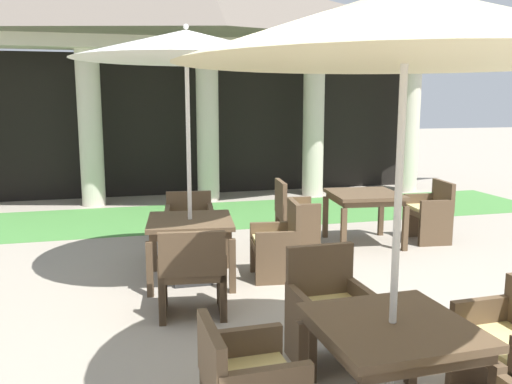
{
  "coord_description": "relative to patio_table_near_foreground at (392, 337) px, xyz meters",
  "views": [
    {
      "loc": [
        -1.81,
        -3.67,
        2.06
      ],
      "look_at": [
        -0.31,
        2.09,
        1.03
      ],
      "focal_mm": 37.87,
      "sensor_mm": 36.0,
      "label": 1
    }
  ],
  "objects": [
    {
      "name": "terracotta_urn",
      "position": [
        -0.83,
        5.03,
        -0.43
      ],
      "size": [
        0.31,
        0.31,
        0.42
      ],
      "color": "#9E5633",
      "rests_on": "ground"
    },
    {
      "name": "patio_chair_mid_right_east",
      "position": [
        0.17,
        2.97,
        -0.21
      ],
      "size": [
        0.57,
        0.6,
        0.9
      ],
      "rotation": [
        0.0,
        0.0,
        1.45
      ],
      "color": "brown",
      "rests_on": "ground"
    },
    {
      "name": "background_pavilion",
      "position": [
        0.21,
        8.11,
        2.84
      ],
      "size": [
        10.27,
        2.84,
        4.5
      ],
      "color": "beige",
      "rests_on": "ground"
    },
    {
      "name": "patio_chair_near_foreground_north",
      "position": [
        -0.03,
        0.93,
        -0.21
      ],
      "size": [
        0.6,
        0.56,
        0.89
      ],
      "rotation": [
        0.0,
        0.0,
        -3.11
      ],
      "color": "brown",
      "rests_on": "ground"
    },
    {
      "name": "patio_table_near_foreground",
      "position": [
        0.0,
        0.0,
        0.0
      ],
      "size": [
        0.95,
        0.95,
        0.71
      ],
      "rotation": [
        0.0,
        0.0,
        0.03
      ],
      "color": "brown",
      "rests_on": "ground"
    },
    {
      "name": "patio_umbrella_near_foreground",
      "position": [
        -0.0,
        -0.0,
        1.84
      ],
      "size": [
        2.63,
        2.63,
        2.73
      ],
      "color": "#2D2D2D",
      "rests_on": "ground"
    },
    {
      "name": "patio_table_mid_right",
      "position": [
        -0.83,
        3.09,
        0.02
      ],
      "size": [
        1.04,
        1.04,
        0.73
      ],
      "rotation": [
        0.0,
        0.0,
        -0.12
      ],
      "color": "brown",
      "rests_on": "ground"
    },
    {
      "name": "patio_umbrella_mid_right",
      "position": [
        -0.83,
        3.09,
        1.99
      ],
      "size": [
        2.43,
        2.43,
        2.84
      ],
      "color": "#2D2D2D",
      "rests_on": "ground"
    },
    {
      "name": "patio_chair_mid_left_west",
      "position": [
        0.78,
        4.19,
        -0.18
      ],
      "size": [
        0.59,
        0.65,
        0.94
      ],
      "rotation": [
        0.0,
        0.0,
        -1.67
      ],
      "color": "brown",
      "rests_on": "ground"
    },
    {
      "name": "lawn_strip",
      "position": [
        0.21,
        6.51,
        -0.6
      ],
      "size": [
        12.07,
        2.32,
        0.01
      ],
      "primitive_type": "cube",
      "color": "#47843D",
      "rests_on": "ground"
    },
    {
      "name": "ground_plane",
      "position": [
        0.21,
        0.86,
        -0.61
      ],
      "size": [
        60.0,
        60.0,
        0.0
      ],
      "primitive_type": "plane",
      "color": "#9E9384"
    },
    {
      "name": "patio_table_mid_left",
      "position": [
        1.79,
        4.08,
        0.04
      ],
      "size": [
        1.03,
        1.03,
        0.75
      ],
      "rotation": [
        0.0,
        0.0,
        -0.1
      ],
      "color": "brown",
      "rests_on": "ground"
    },
    {
      "name": "patio_chair_mid_right_north",
      "position": [
        -0.71,
        4.08,
        -0.2
      ],
      "size": [
        0.68,
        0.64,
        0.83
      ],
      "rotation": [
        0.0,
        0.0,
        -3.26
      ],
      "color": "brown",
      "rests_on": "ground"
    },
    {
      "name": "patio_chair_mid_left_east",
      "position": [
        2.79,
        3.98,
        -0.19
      ],
      "size": [
        0.56,
        0.65,
        0.88
      ],
      "rotation": [
        0.0,
        0.0,
        1.47
      ],
      "color": "brown",
      "rests_on": "ground"
    },
    {
      "name": "patio_chair_mid_right_south",
      "position": [
        -0.95,
        2.1,
        -0.19
      ],
      "size": [
        0.69,
        0.61,
        0.88
      ],
      "rotation": [
        0.0,
        0.0,
        -0.12
      ],
      "color": "brown",
      "rests_on": "ground"
    }
  ]
}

